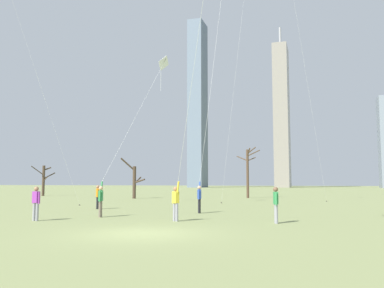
% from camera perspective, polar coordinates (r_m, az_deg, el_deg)
% --- Properties ---
extents(ground_plane, '(400.00, 400.00, 0.00)m').
position_cam_1_polar(ground_plane, '(14.95, -7.01, -12.37)').
color(ground_plane, '#848E56').
extents(kite_flyer_far_back_white, '(1.34, 12.27, 12.25)m').
position_cam_1_polar(kite_flyer_far_back_white, '(24.21, -10.25, -2.23)').
color(kite_flyer_far_back_white, '#726656').
rests_on(kite_flyer_far_back_white, ground).
extents(kite_flyer_foreground_right_orange, '(3.79, 5.92, 12.21)m').
position_cam_1_polar(kite_flyer_foreground_right_orange, '(18.62, -1.84, -4.63)').
color(kite_flyer_foreground_right_orange, gray).
rests_on(kite_flyer_foreground_right_orange, ground).
extents(kite_flyer_midfield_center_red, '(0.35, 9.05, 21.76)m').
position_cam_1_polar(kite_flyer_midfield_center_red, '(25.97, 2.04, 1.42)').
color(kite_flyer_midfield_center_red, black).
rests_on(kite_flyer_midfield_center_red, ground).
extents(bystander_watching_nearby, '(0.33, 0.47, 1.62)m').
position_cam_1_polar(bystander_watching_nearby, '(28.68, -13.13, -7.09)').
color(bystander_watching_nearby, black).
rests_on(bystander_watching_nearby, ground).
extents(bystander_strolling_midfield, '(0.27, 0.50, 1.62)m').
position_cam_1_polar(bystander_strolling_midfield, '(18.68, 11.70, -8.11)').
color(bystander_strolling_midfield, gray).
rests_on(bystander_strolling_midfield, ground).
extents(bystander_far_off_by_trees, '(0.50, 0.28, 1.62)m').
position_cam_1_polar(bystander_far_off_by_trees, '(20.82, -21.07, -7.57)').
color(bystander_far_off_by_trees, gray).
rests_on(bystander_far_off_by_trees, ground).
extents(bare_tree_rightmost, '(1.88, 3.31, 4.06)m').
position_cam_1_polar(bare_tree_rightmost, '(58.15, -20.10, -4.67)').
color(bare_tree_rightmost, '#423326').
rests_on(bare_tree_rightmost, ground).
extents(bare_tree_leftmost, '(2.98, 1.80, 5.93)m').
position_cam_1_polar(bare_tree_leftmost, '(47.70, 7.87, -3.64)').
color(bare_tree_leftmost, '#4C3828').
rests_on(bare_tree_leftmost, ground).
extents(bare_tree_center, '(2.66, 2.61, 4.55)m').
position_cam_1_polar(bare_tree_center, '(46.28, -8.13, -5.08)').
color(bare_tree_center, '#423326').
rests_on(bare_tree_center, ground).
extents(skyline_mid_tower_left, '(5.19, 8.79, 59.82)m').
position_cam_1_polar(skyline_mid_tower_left, '(146.29, 0.80, 5.68)').
color(skyline_mid_tower_left, slate).
rests_on(skyline_mid_tower_left, ground).
extents(skyline_mid_tower_right, '(5.11, 11.38, 58.57)m').
position_cam_1_polar(skyline_mid_tower_right, '(150.06, 12.49, 3.88)').
color(skyline_mid_tower_right, gray).
rests_on(skyline_mid_tower_right, ground).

